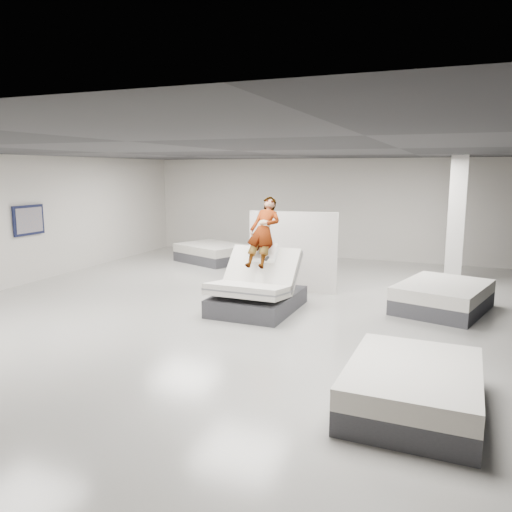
{
  "coord_description": "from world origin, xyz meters",
  "views": [
    {
      "loc": [
        3.92,
        -8.95,
        2.84
      ],
      "look_at": [
        0.01,
        0.93,
        1.0
      ],
      "focal_mm": 35.0,
      "sensor_mm": 36.0,
      "label": 1
    }
  ],
  "objects_px": {
    "flat_bed_right_far": "(443,297)",
    "hero_bed": "(257,292)",
    "remote": "(267,259)",
    "flat_bed_right_near": "(413,388)",
    "column": "(456,220)",
    "flat_bed_left_far": "(212,253)",
    "divider_panel": "(293,252)",
    "person": "(263,246)",
    "wall_poster": "(29,220)"
  },
  "relations": [
    {
      "from": "person",
      "to": "flat_bed_left_far",
      "type": "height_order",
      "value": "person"
    },
    {
      "from": "remote",
      "to": "divider_panel",
      "type": "relative_size",
      "value": 0.07
    },
    {
      "from": "remote",
      "to": "column",
      "type": "relative_size",
      "value": 0.04
    },
    {
      "from": "hero_bed",
      "to": "divider_panel",
      "type": "distance_m",
      "value": 1.91
    },
    {
      "from": "divider_panel",
      "to": "person",
      "type": "bearing_deg",
      "value": -102.15
    },
    {
      "from": "flat_bed_left_far",
      "to": "hero_bed",
      "type": "bearing_deg",
      "value": -54.2
    },
    {
      "from": "hero_bed",
      "to": "flat_bed_right_near",
      "type": "distance_m",
      "value": 4.69
    },
    {
      "from": "flat_bed_right_far",
      "to": "flat_bed_left_far",
      "type": "height_order",
      "value": "flat_bed_right_far"
    },
    {
      "from": "divider_panel",
      "to": "remote",
      "type": "bearing_deg",
      "value": -94.2
    },
    {
      "from": "divider_panel",
      "to": "column",
      "type": "height_order",
      "value": "column"
    },
    {
      "from": "flat_bed_right_far",
      "to": "wall_poster",
      "type": "distance_m",
      "value": 9.92
    },
    {
      "from": "person",
      "to": "flat_bed_right_far",
      "type": "height_order",
      "value": "person"
    },
    {
      "from": "flat_bed_left_far",
      "to": "remote",
      "type": "bearing_deg",
      "value": -52.51
    },
    {
      "from": "person",
      "to": "remote",
      "type": "bearing_deg",
      "value": -57.85
    },
    {
      "from": "flat_bed_right_near",
      "to": "column",
      "type": "height_order",
      "value": "column"
    },
    {
      "from": "person",
      "to": "wall_poster",
      "type": "distance_m",
      "value": 6.25
    },
    {
      "from": "divider_panel",
      "to": "wall_poster",
      "type": "bearing_deg",
      "value": -171.59
    },
    {
      "from": "wall_poster",
      "to": "flat_bed_right_far",
      "type": "bearing_deg",
      "value": 6.67
    },
    {
      "from": "flat_bed_right_far",
      "to": "wall_poster",
      "type": "xyz_separation_m",
      "value": [
        -9.77,
        -1.14,
        1.32
      ]
    },
    {
      "from": "hero_bed",
      "to": "person",
      "type": "height_order",
      "value": "person"
    },
    {
      "from": "divider_panel",
      "to": "column",
      "type": "bearing_deg",
      "value": 29.45
    },
    {
      "from": "divider_panel",
      "to": "column",
      "type": "relative_size",
      "value": 0.65
    },
    {
      "from": "flat_bed_right_far",
      "to": "wall_poster",
      "type": "relative_size",
      "value": 2.52
    },
    {
      "from": "flat_bed_right_far",
      "to": "divider_panel",
      "type": "bearing_deg",
      "value": 172.84
    },
    {
      "from": "remote",
      "to": "column",
      "type": "bearing_deg",
      "value": 52.04
    },
    {
      "from": "flat_bed_right_near",
      "to": "flat_bed_left_far",
      "type": "distance_m",
      "value": 10.29
    },
    {
      "from": "divider_panel",
      "to": "wall_poster",
      "type": "relative_size",
      "value": 2.19
    },
    {
      "from": "remote",
      "to": "flat_bed_left_far",
      "type": "height_order",
      "value": "remote"
    },
    {
      "from": "person",
      "to": "flat_bed_right_near",
      "type": "distance_m",
      "value": 5.03
    },
    {
      "from": "flat_bed_right_near",
      "to": "column",
      "type": "bearing_deg",
      "value": 87.0
    },
    {
      "from": "column",
      "to": "divider_panel",
      "type": "bearing_deg",
      "value": -145.27
    },
    {
      "from": "person",
      "to": "flat_bed_right_near",
      "type": "relative_size",
      "value": 0.79
    },
    {
      "from": "wall_poster",
      "to": "remote",
      "type": "bearing_deg",
      "value": -2.37
    },
    {
      "from": "flat_bed_right_far",
      "to": "hero_bed",
      "type": "bearing_deg",
      "value": -158.47
    },
    {
      "from": "hero_bed",
      "to": "flat_bed_left_far",
      "type": "bearing_deg",
      "value": 125.8
    },
    {
      "from": "flat_bed_left_far",
      "to": "flat_bed_right_far",
      "type": "bearing_deg",
      "value": -24.93
    },
    {
      "from": "person",
      "to": "divider_panel",
      "type": "height_order",
      "value": "divider_panel"
    },
    {
      "from": "person",
      "to": "column",
      "type": "height_order",
      "value": "column"
    },
    {
      "from": "column",
      "to": "wall_poster",
      "type": "bearing_deg",
      "value": -158.07
    },
    {
      "from": "flat_bed_right_far",
      "to": "wall_poster",
      "type": "bearing_deg",
      "value": -173.33
    },
    {
      "from": "divider_panel",
      "to": "flat_bed_right_near",
      "type": "height_order",
      "value": "divider_panel"
    },
    {
      "from": "hero_bed",
      "to": "remote",
      "type": "bearing_deg",
      "value": -3.52
    },
    {
      "from": "divider_panel",
      "to": "flat_bed_right_near",
      "type": "relative_size",
      "value": 1.02
    },
    {
      "from": "flat_bed_right_near",
      "to": "divider_panel",
      "type": "bearing_deg",
      "value": 121.27
    },
    {
      "from": "divider_panel",
      "to": "flat_bed_left_far",
      "type": "distance_m",
      "value": 4.49
    },
    {
      "from": "flat_bed_left_far",
      "to": "wall_poster",
      "type": "height_order",
      "value": "wall_poster"
    },
    {
      "from": "remote",
      "to": "divider_panel",
      "type": "distance_m",
      "value": 1.83
    },
    {
      "from": "hero_bed",
      "to": "flat_bed_left_far",
      "type": "xyz_separation_m",
      "value": [
        -3.29,
        4.57,
        -0.11
      ]
    },
    {
      "from": "flat_bed_right_near",
      "to": "hero_bed",
      "type": "bearing_deg",
      "value": 134.86
    },
    {
      "from": "divider_panel",
      "to": "flat_bed_right_near",
      "type": "bearing_deg",
      "value": -64.0
    }
  ]
}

